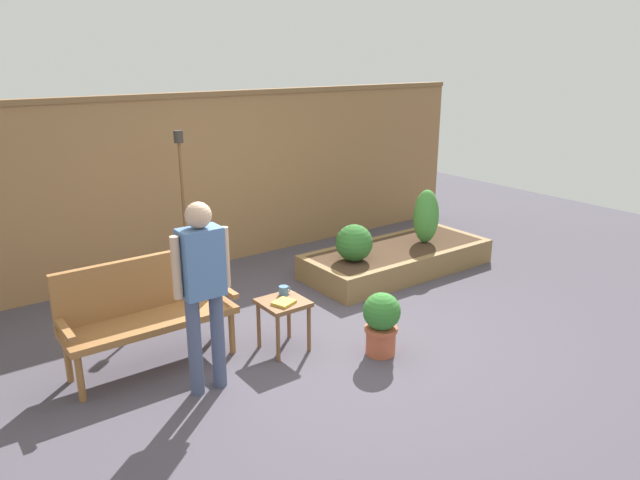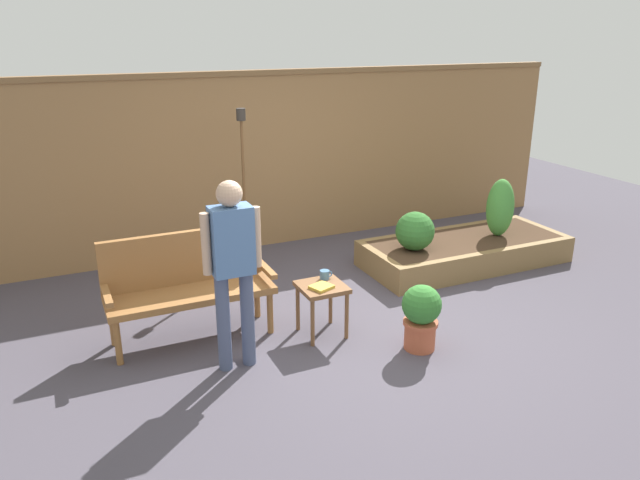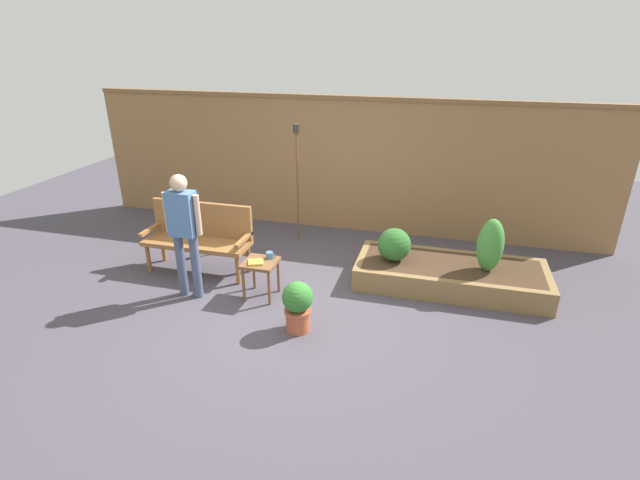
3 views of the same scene
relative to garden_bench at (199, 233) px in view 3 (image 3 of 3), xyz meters
The scene contains 12 objects.
ground_plane 1.68m from the garden_bench, 21.43° to the right, with size 14.00×14.00×0.00m, color #47424C.
fence_back 2.56m from the garden_bench, 53.82° to the left, with size 8.40×0.14×2.16m.
garden_bench is the anchor object (origin of this frame).
side_table 1.19m from the garden_bench, 24.71° to the right, with size 0.40×0.40×0.48m.
cup_on_table 1.22m from the garden_bench, 18.26° to the right, with size 0.12×0.09×0.08m.
book_on_table 1.18m from the garden_bench, 28.04° to the right, with size 0.18×0.16×0.03m, color gold.
potted_boxwood 2.05m from the garden_bench, 31.99° to the right, with size 0.34×0.34×0.58m.
raised_planter_bed 3.38m from the garden_bench, ahead, with size 2.40×1.00×0.30m.
shrub_near_bench 2.62m from the garden_bench, ahead, with size 0.43×0.43×0.43m.
shrub_far_corner 3.77m from the garden_bench, ahead, with size 0.32×0.32×0.68m.
tiki_torch 1.80m from the garden_bench, 54.23° to the left, with size 0.10×0.10×1.82m.
person_by_bench 0.83m from the garden_bench, 72.92° to the right, with size 0.47×0.20×1.56m.
Camera 3 is at (1.63, -4.70, 3.00)m, focal length 26.52 mm.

